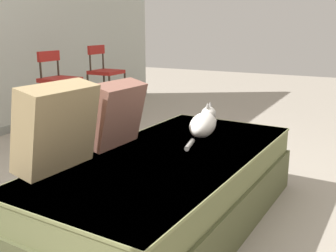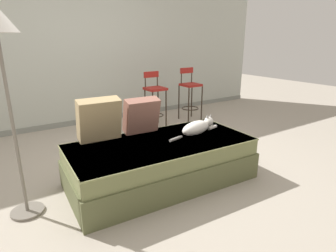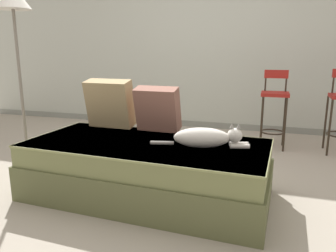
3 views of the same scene
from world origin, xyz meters
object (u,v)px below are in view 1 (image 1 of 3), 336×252
object	(u,v)px
throw_pillow_corner	(57,127)
bar_stool_near_window	(60,92)
bar_stool_by_doorway	(106,83)
throw_pillow_middle	(116,114)
cat	(204,124)
couch	(171,188)

from	to	relation	value
throw_pillow_corner	bar_stool_near_window	distance (m)	2.03
bar_stool_near_window	bar_stool_by_doorway	bearing A→B (deg)	-0.05
throw_pillow_middle	cat	bearing A→B (deg)	-36.15
throw_pillow_corner	throw_pillow_middle	xyz separation A→B (m)	(0.48, -0.02, -0.02)
throw_pillow_corner	bar_stool_near_window	bearing A→B (deg)	42.90
bar_stool_by_doorway	couch	bearing A→B (deg)	-134.36
cat	bar_stool_by_doorway	world-z (taller)	bar_stool_by_doorway
couch	throw_pillow_corner	world-z (taller)	throw_pillow_corner
throw_pillow_corner	cat	world-z (taller)	throw_pillow_corner
bar_stool_by_doorway	cat	bearing A→B (deg)	-125.24
throw_pillow_corner	bar_stool_near_window	world-z (taller)	bar_stool_near_window
throw_pillow_middle	cat	size ratio (longest dim) A/B	0.55
throw_pillow_middle	bar_stool_by_doorway	world-z (taller)	bar_stool_by_doorway
bar_stool_near_window	cat	bearing A→B (deg)	-105.62
throw_pillow_middle	bar_stool_by_doorway	distance (m)	2.26
cat	bar_stool_near_window	bearing A→B (deg)	74.38
throw_pillow_corner	bar_stool_by_doorway	world-z (taller)	bar_stool_by_doorway
bar_stool_near_window	throw_pillow_corner	bearing A→B (deg)	-137.10
bar_stool_near_window	throw_pillow_middle	bearing A→B (deg)	-125.62
couch	cat	distance (m)	0.56
couch	throw_pillow_corner	xyz separation A→B (m)	(-0.51, 0.39, 0.45)
bar_stool_near_window	bar_stool_by_doorway	world-z (taller)	bar_stool_by_doorway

